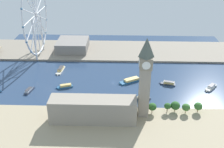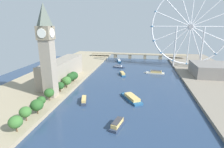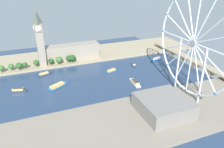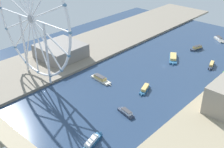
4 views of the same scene
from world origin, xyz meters
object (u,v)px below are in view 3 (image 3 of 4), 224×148
Objects in this scene: tour_boat_4 at (58,86)px; tour_boat_7 at (134,64)px; ferris_wheel at (194,43)px; parliament_block at (73,52)px; tour_boat_3 at (19,90)px; tour_boat_5 at (156,59)px; clock_tower at (39,38)px; river_bridge at (190,60)px; tour_boat_1 at (45,74)px; tour_boat_6 at (112,71)px; riverside_hall at (163,106)px; tour_boat_2 at (135,82)px.

tour_boat_4 reaches higher than tour_boat_7.
tour_boat_4 is (-83.86, -147.04, -67.01)m from ferris_wheel.
tour_boat_3 is (85.89, -92.98, -14.01)m from parliament_block.
tour_boat_5 reaches higher than tour_boat_4.
tour_boat_4 is (80.95, 11.19, -47.63)m from clock_tower.
clock_tower is at bearing 76.55° from tour_boat_3.
parliament_block reaches higher than tour_boat_7.
tour_boat_4 is at bearing -119.70° from ferris_wheel.
river_bridge reaches higher than tour_boat_1.
tour_boat_1 is 0.68× the size of tour_boat_4.
river_bridge is at bearing -26.41° from tour_boat_6.
tour_boat_4 is 89.43m from tour_boat_6.
tour_boat_5 is (-34.85, -45.21, -5.48)m from river_bridge.
riverside_hall is 143.05m from tour_boat_7.
tour_boat_5 is (-144.08, 82.96, -9.26)m from riverside_hall.
tour_boat_6 is at bearing -63.25° from tour_boat_7.
ferris_wheel is at bearing 43.83° from clock_tower.
riverside_hall is 1.93× the size of tour_boat_5.
tour_boat_7 is at bearing -172.44° from ferris_wheel.
river_bridge reaches higher than tour_boat_7.
tour_boat_1 is at bearing -2.83° from clock_tower.
tour_boat_7 is at bearing -107.37° from river_bridge.
tour_boat_7 is at bearing -17.93° from tour_boat_4.
river_bridge is 8.77× the size of tour_boat_3.
ferris_wheel is 2.47× the size of riverside_hall.
river_bridge is 138.86m from tour_boat_6.
riverside_hall is at bearing -179.30° from tour_boat_2.
ferris_wheel is 96.58m from tour_boat_2.
clock_tower is 3.88× the size of tour_boat_3.
tour_boat_2 is 51.61m from tour_boat_6.
clock_tower is 229.29m from ferris_wheel.
tour_boat_4 is 1.27× the size of tour_boat_5.
ferris_wheel reaches higher than tour_boat_4.
riverside_hall is at bearing 44.99° from tour_boat_5.
tour_boat_1 is (-44.03, -237.88, -5.56)m from river_bridge.
tour_boat_3 is at bearing -149.75° from tour_boat_1.
parliament_block is 0.45× the size of river_bridge.
parliament_block is 1.74× the size of riverside_hall.
river_bridge is 7.46× the size of tour_boat_5.
parliament_block is 3.36× the size of tour_boat_5.
tour_boat_6 is at bearing 57.96° from clock_tower.
ferris_wheel is at bearing -135.51° from tour_boat_2.
river_bridge is 57.35m from tour_boat_5.
riverside_hall is at bearing -2.15° from tour_boat_7.
tour_boat_7 is (-60.84, 28.81, -0.22)m from tour_boat_2.
ferris_wheel reaches higher than riverside_hall.
ferris_wheel reaches higher than river_bridge.
tour_boat_2 is 0.93× the size of tour_boat_4.
ferris_wheel is (176.78, 104.46, 52.78)m from parliament_block.
tour_boat_6 is (-19.29, 87.32, 0.02)m from tour_boat_4.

